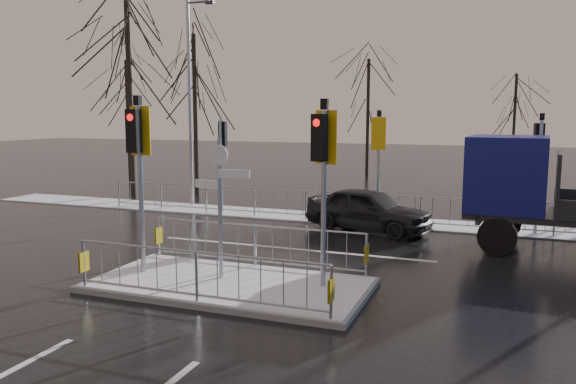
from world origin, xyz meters
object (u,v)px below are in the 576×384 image
(traffic_island, at_px, (229,270))
(street_lamp_left, at_px, (191,95))
(car_far_lane, at_px, (368,210))
(flatbed_truck, at_px, (544,191))

(traffic_island, distance_m, street_lamp_left, 12.17)
(car_far_lane, relative_size, flatbed_truck, 0.59)
(traffic_island, distance_m, car_far_lane, 7.12)
(traffic_island, distance_m, flatbed_truck, 9.01)
(traffic_island, xyz_separation_m, street_lamp_left, (-6.42, 9.49, 4.10))
(traffic_island, bearing_deg, car_far_lane, 77.86)
(traffic_island, relative_size, street_lamp_left, 0.73)
(traffic_island, height_order, car_far_lane, traffic_island)
(traffic_island, bearing_deg, street_lamp_left, 124.07)
(car_far_lane, bearing_deg, traffic_island, -176.22)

